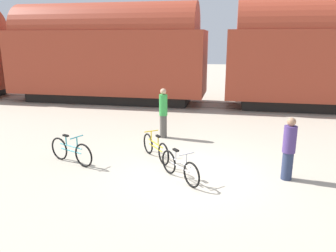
{
  "coord_description": "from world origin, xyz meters",
  "views": [
    {
      "loc": [
        0.92,
        -8.31,
        3.55
      ],
      "look_at": [
        -0.86,
        0.71,
        1.1
      ],
      "focal_mm": 35.0,
      "sensor_mm": 36.0,
      "label": 1
    }
  ],
  "objects_px": {
    "person_in_green": "(163,113)",
    "person_in_purple": "(289,149)",
    "bicycle_teal": "(71,151)",
    "freight_train": "(216,52)",
    "bicycle_yellow": "(155,148)",
    "bicycle_silver": "(180,167)"
  },
  "relations": [
    {
      "from": "bicycle_teal",
      "to": "bicycle_yellow",
      "type": "xyz_separation_m",
      "value": [
        2.34,
        0.83,
        -0.02
      ]
    },
    {
      "from": "freight_train",
      "to": "person_in_green",
      "type": "distance_m",
      "value": 6.93
    },
    {
      "from": "freight_train",
      "to": "person_in_purple",
      "type": "xyz_separation_m",
      "value": [
        2.42,
        -9.54,
        -2.03
      ]
    },
    {
      "from": "bicycle_yellow",
      "to": "person_in_purple",
      "type": "height_order",
      "value": "person_in_purple"
    },
    {
      "from": "bicycle_teal",
      "to": "bicycle_silver",
      "type": "relative_size",
      "value": 1.32
    },
    {
      "from": "person_in_green",
      "to": "person_in_purple",
      "type": "height_order",
      "value": "person_in_green"
    },
    {
      "from": "person_in_green",
      "to": "person_in_purple",
      "type": "relative_size",
      "value": 1.11
    },
    {
      "from": "bicycle_teal",
      "to": "person_in_purple",
      "type": "xyz_separation_m",
      "value": [
        6.04,
        0.04,
        0.46
      ]
    },
    {
      "from": "bicycle_yellow",
      "to": "person_in_purple",
      "type": "bearing_deg",
      "value": -12.05
    },
    {
      "from": "bicycle_teal",
      "to": "person_in_purple",
      "type": "height_order",
      "value": "person_in_purple"
    },
    {
      "from": "bicycle_teal",
      "to": "person_in_green",
      "type": "height_order",
      "value": "person_in_green"
    },
    {
      "from": "bicycle_teal",
      "to": "person_in_green",
      "type": "distance_m",
      "value": 3.78
    },
    {
      "from": "bicycle_yellow",
      "to": "freight_train",
      "type": "bearing_deg",
      "value": 81.71
    },
    {
      "from": "freight_train",
      "to": "bicycle_teal",
      "type": "relative_size",
      "value": 29.3
    },
    {
      "from": "bicycle_yellow",
      "to": "bicycle_silver",
      "type": "bearing_deg",
      "value": -54.97
    },
    {
      "from": "bicycle_silver",
      "to": "bicycle_yellow",
      "type": "bearing_deg",
      "value": 125.03
    },
    {
      "from": "bicycle_yellow",
      "to": "person_in_green",
      "type": "xyz_separation_m",
      "value": [
        -0.23,
        2.26,
        0.58
      ]
    },
    {
      "from": "person_in_green",
      "to": "person_in_purple",
      "type": "xyz_separation_m",
      "value": [
        3.93,
        -3.05,
        -0.1
      ]
    },
    {
      "from": "bicycle_teal",
      "to": "bicycle_yellow",
      "type": "height_order",
      "value": "bicycle_teal"
    },
    {
      "from": "freight_train",
      "to": "bicycle_yellow",
      "type": "height_order",
      "value": "freight_train"
    },
    {
      "from": "person_in_purple",
      "to": "freight_train",
      "type": "bearing_deg",
      "value": 10.3
    },
    {
      "from": "bicycle_teal",
      "to": "freight_train",
      "type": "bearing_deg",
      "value": 69.3
    }
  ]
}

